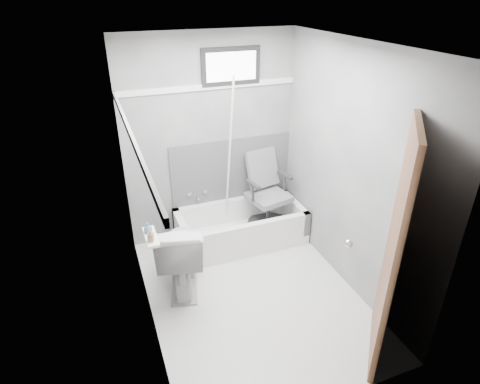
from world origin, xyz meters
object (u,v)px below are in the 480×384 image
toilet (181,253)px  soap_bottle_a (151,236)px  bathtub (241,226)px  office_chair (269,192)px  door (449,268)px  soap_bottle_b (148,228)px

toilet → soap_bottle_a: soap_bottle_a is taller
bathtub → office_chair: (0.38, 0.05, 0.37)m
door → soap_bottle_b: (-1.92, 1.37, -0.04)m
door → soap_bottle_b: door is taller
door → bathtub: bearing=108.7°
door → soap_bottle_a: bearing=147.4°
toilet → soap_bottle_a: 0.79m
soap_bottle_a → soap_bottle_b: 0.14m
office_chair → door: size_ratio=0.46×
bathtub → soap_bottle_a: (-1.17, -0.98, 0.76)m
bathtub → door: size_ratio=0.75×
office_chair → toilet: (-1.23, -0.59, -0.18)m
bathtub → toilet: (-0.85, -0.54, 0.19)m
toilet → bathtub: bearing=-134.0°
office_chair → soap_bottle_b: bearing=-161.9°
bathtub → door: 2.46m
office_chair → soap_bottle_b: (-1.55, -0.89, 0.38)m
soap_bottle_b → toilet: bearing=43.6°
bathtub → soap_bottle_a: soap_bottle_a is taller
office_chair → soap_bottle_b: size_ratio=9.74×
bathtub → soap_bottle_a: size_ratio=14.35×
soap_bottle_a → office_chair: bearing=33.7°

